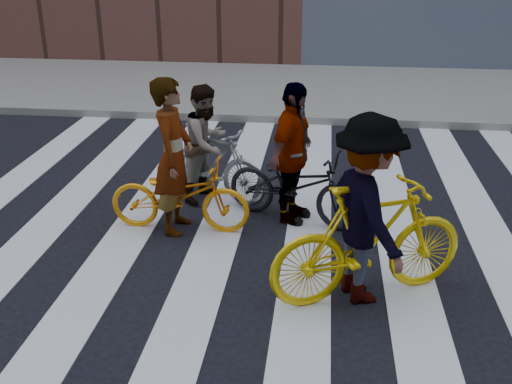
% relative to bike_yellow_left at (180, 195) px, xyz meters
% --- Properties ---
extents(ground, '(100.00, 100.00, 0.00)m').
position_rel_bike_yellow_left_xyz_m(ground, '(1.04, -0.38, -0.46)').
color(ground, black).
rests_on(ground, ground).
extents(sidewalk_far, '(100.00, 5.00, 0.15)m').
position_rel_bike_yellow_left_xyz_m(sidewalk_far, '(1.04, 7.12, -0.38)').
color(sidewalk_far, gray).
rests_on(sidewalk_far, ground).
extents(zebra_crosswalk, '(8.25, 10.00, 0.01)m').
position_rel_bike_yellow_left_xyz_m(zebra_crosswalk, '(1.04, -0.38, -0.45)').
color(zebra_crosswalk, silver).
rests_on(zebra_crosswalk, ground).
extents(bike_yellow_left, '(1.74, 0.64, 0.91)m').
position_rel_bike_yellow_left_xyz_m(bike_yellow_left, '(0.00, 0.00, 0.00)').
color(bike_yellow_left, '#FF9B0E').
rests_on(bike_yellow_left, ground).
extents(bike_silver_mid, '(1.79, 1.17, 1.05)m').
position_rel_bike_yellow_left_xyz_m(bike_silver_mid, '(0.20, 1.00, 0.07)').
color(bike_silver_mid, '#93979C').
rests_on(bike_silver_mid, ground).
extents(bike_yellow_right, '(2.13, 1.37, 1.25)m').
position_rel_bike_yellow_left_xyz_m(bike_yellow_right, '(2.21, -1.26, 0.17)').
color(bike_yellow_right, yellow).
rests_on(bike_yellow_right, ground).
extents(bike_dark_rear, '(1.96, 1.25, 0.97)m').
position_rel_bike_yellow_left_xyz_m(bike_dark_rear, '(1.39, 0.42, 0.03)').
color(bike_dark_rear, black).
rests_on(bike_dark_rear, ground).
extents(rider_left, '(0.47, 0.71, 1.91)m').
position_rel_bike_yellow_left_xyz_m(rider_left, '(-0.05, 0.00, 0.50)').
color(rider_left, slate).
rests_on(rider_left, ground).
extents(rider_mid, '(0.87, 0.96, 1.60)m').
position_rel_bike_yellow_left_xyz_m(rider_mid, '(0.15, 1.00, 0.35)').
color(rider_mid, slate).
rests_on(rider_mid, ground).
extents(rider_right, '(1.15, 1.42, 1.91)m').
position_rel_bike_yellow_left_xyz_m(rider_right, '(2.16, -1.26, 0.50)').
color(rider_right, slate).
rests_on(rider_right, ground).
extents(rider_rear, '(0.78, 1.14, 1.79)m').
position_rel_bike_yellow_left_xyz_m(rider_rear, '(1.34, 0.42, 0.44)').
color(rider_rear, slate).
rests_on(rider_rear, ground).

